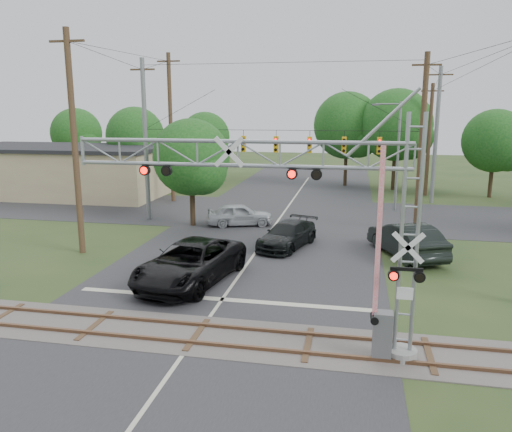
% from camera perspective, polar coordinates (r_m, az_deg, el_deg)
% --- Properties ---
extents(ground, '(160.00, 160.00, 0.00)m').
position_cam_1_polar(ground, '(16.91, -8.93, -16.23)').
color(ground, '#293F1D').
rests_on(ground, ground).
extents(road_main, '(14.00, 90.00, 0.02)m').
position_cam_1_polar(road_main, '(25.77, -1.28, -5.92)').
color(road_main, '#2C2C2E').
rests_on(road_main, ground).
extents(road_cross, '(90.00, 12.00, 0.02)m').
position_cam_1_polar(road_cross, '(39.11, 3.16, 0.33)').
color(road_cross, '#2C2C2E').
rests_on(road_cross, ground).
extents(railroad_track, '(90.00, 3.20, 0.17)m').
position_cam_1_polar(railroad_track, '(18.57, -6.77, -13.33)').
color(railroad_track, '#514A46').
rests_on(railroad_track, ground).
extents(crossing_gantry, '(11.48, 1.01, 7.91)m').
position_cam_1_polar(crossing_gantry, '(15.94, 5.20, 0.82)').
color(crossing_gantry, gray).
rests_on(crossing_gantry, ground).
extents(traffic_signal_span, '(19.34, 0.36, 11.50)m').
position_cam_1_polar(traffic_signal_span, '(34.28, 3.79, 8.32)').
color(traffic_signal_span, gray).
rests_on(traffic_signal_span, ground).
extents(pickup_black, '(4.36, 7.38, 1.92)m').
position_cam_1_polar(pickup_black, '(23.59, -7.52, -5.31)').
color(pickup_black, black).
rests_on(pickup_black, ground).
extents(car_dark, '(3.55, 5.57, 1.50)m').
position_cam_1_polar(car_dark, '(29.38, 3.61, -2.16)').
color(car_dark, black).
rests_on(car_dark, ground).
extents(sedan_silver, '(4.93, 3.16, 1.56)m').
position_cam_1_polar(sedan_silver, '(34.85, -1.88, 0.18)').
color(sedan_silver, '#A7ABAE').
rests_on(sedan_silver, ground).
extents(suv_dark, '(4.17, 6.09, 1.90)m').
position_cam_1_polar(suv_dark, '(28.74, 16.80, -2.59)').
color(suv_dark, black).
rests_on(suv_dark, ground).
extents(commercial_building, '(19.78, 10.21, 4.61)m').
position_cam_1_polar(commercial_building, '(50.86, -21.22, 4.89)').
color(commercial_building, tan).
rests_on(commercial_building, ground).
extents(streetlight, '(2.29, 0.24, 8.57)m').
position_cam_1_polar(streetlight, '(41.05, 15.70, 7.21)').
color(streetlight, gray).
rests_on(streetlight, ground).
extents(utility_poles, '(25.10, 27.69, 12.62)m').
position_cam_1_polar(utility_poles, '(36.04, 7.26, 8.80)').
color(utility_poles, '#472B21').
rests_on(utility_poles, ground).
extents(treeline, '(55.85, 27.08, 10.02)m').
position_cam_1_polar(treeline, '(48.49, 5.71, 9.26)').
color(treeline, '#322517').
rests_on(treeline, ground).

